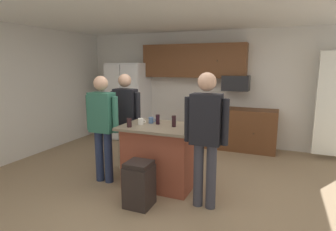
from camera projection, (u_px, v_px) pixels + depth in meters
name	position (u px, v px, depth m)	size (l,w,h in m)	color
floor	(165.00, 189.00, 4.21)	(7.04, 7.04, 0.00)	#937A5B
ceiling	(165.00, 8.00, 3.73)	(7.04, 7.04, 0.00)	white
back_wall	(212.00, 88.00, 6.51)	(6.40, 0.10, 2.60)	silver
side_wall_left	(7.00, 94.00, 5.17)	(0.10, 5.60, 2.60)	silver
cabinet_run_upper	(193.00, 61.00, 6.37)	(2.40, 0.38, 0.75)	brown
cabinet_run_lower	(234.00, 129.00, 6.15)	(1.80, 0.63, 0.90)	brown
refrigerator	(129.00, 101.00, 6.95)	(0.92, 0.76, 1.88)	white
microwave_over_range	(236.00, 83.00, 5.99)	(0.56, 0.40, 0.32)	black
kitchen_island	(161.00, 155.00, 4.26)	(1.15, 0.84, 0.95)	brown
person_guest_left	(206.00, 131.00, 3.51)	(0.57, 0.23, 1.76)	#383842
person_guest_by_door	(126.00, 116.00, 4.80)	(0.57, 0.22, 1.69)	tan
person_guest_right	(102.00, 122.00, 4.31)	(0.57, 0.22, 1.68)	#232D4C
mug_blue_stoneware	(141.00, 121.00, 4.24)	(0.13, 0.08, 0.09)	white
glass_short_whisky	(174.00, 121.00, 4.09)	(0.06, 0.06, 0.16)	black
glass_pilsner	(129.00, 123.00, 4.06)	(0.07, 0.07, 0.13)	black
mug_ceramic_white	(151.00, 120.00, 4.33)	(0.12, 0.08, 0.09)	#4C6B99
glass_dark_ale	(158.00, 119.00, 4.25)	(0.06, 0.06, 0.15)	black
trash_bin	(139.00, 184.00, 3.65)	(0.34, 0.34, 0.61)	black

